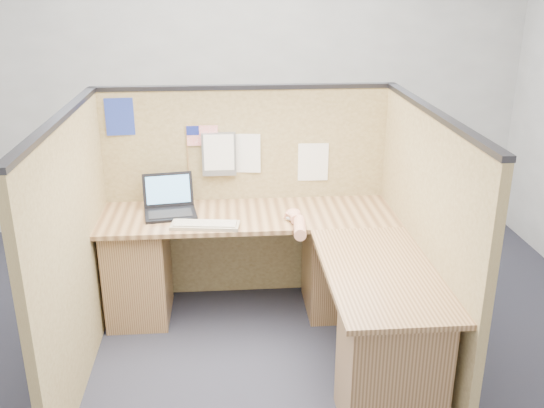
{
  "coord_description": "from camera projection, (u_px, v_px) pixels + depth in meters",
  "views": [
    {
      "loc": [
        -0.14,
        -3.06,
        2.21
      ],
      "look_at": [
        0.14,
        0.5,
        0.86
      ],
      "focal_mm": 40.0,
      "sensor_mm": 36.0,
      "label": 1
    }
  ],
  "objects": [
    {
      "name": "blue_poster",
      "position": [
        120.0,
        117.0,
        4.01
      ],
      "size": [
        0.19,
        0.02,
        0.25
      ],
      "primitive_type": "cube",
      "rotation": [
        0.0,
        0.0,
        0.06
      ],
      "color": "navy",
      "rests_on": "cubicle_partitions"
    },
    {
      "name": "mouse",
      "position": [
        293.0,
        217.0,
        3.9
      ],
      "size": [
        0.12,
        0.09,
        0.05
      ],
      "primitive_type": "ellipsoid",
      "rotation": [
        0.0,
        0.0,
        0.17
      ],
      "color": "silver",
      "rests_on": "l_desk"
    },
    {
      "name": "hand_forearm",
      "position": [
        298.0,
        223.0,
        3.77
      ],
      "size": [
        0.11,
        0.4,
        0.08
      ],
      "color": "tan",
      "rests_on": "l_desk"
    },
    {
      "name": "cubicle_partitions",
      "position": [
        250.0,
        223.0,
        3.77
      ],
      "size": [
        2.06,
        1.83,
        1.53
      ],
      "color": "olive",
      "rests_on": "floor"
    },
    {
      "name": "wall_back",
      "position": [
        239.0,
        76.0,
        5.25
      ],
      "size": [
        5.0,
        0.0,
        5.0
      ],
      "primitive_type": "plane",
      "rotation": [
        1.57,
        0.0,
        0.0
      ],
      "color": "#9D9FA2",
      "rests_on": "floor"
    },
    {
      "name": "file_holder",
      "position": [
        219.0,
        154.0,
        4.13
      ],
      "size": [
        0.23,
        0.05,
        0.3
      ],
      "color": "slate",
      "rests_on": "cubicle_partitions"
    },
    {
      "name": "paper_right",
      "position": [
        313.0,
        162.0,
        4.23
      ],
      "size": [
        0.21,
        0.01,
        0.27
      ],
      "primitive_type": "cube",
      "rotation": [
        0.0,
        0.0,
        -0.03
      ],
      "color": "white",
      "rests_on": "cubicle_partitions"
    },
    {
      "name": "american_flag",
      "position": [
        199.0,
        138.0,
        4.09
      ],
      "size": [
        0.22,
        0.01,
        0.37
      ],
      "color": "olive",
      "rests_on": "cubicle_partitions"
    },
    {
      "name": "floor",
      "position": [
        255.0,
        368.0,
        3.64
      ],
      "size": [
        5.0,
        5.0,
        0.0
      ],
      "primitive_type": "plane",
      "color": "black",
      "rests_on": "ground"
    },
    {
      "name": "paper_left",
      "position": [
        245.0,
        153.0,
        4.17
      ],
      "size": [
        0.21,
        0.03,
        0.27
      ],
      "primitive_type": "cube",
      "rotation": [
        0.0,
        0.0,
        -0.12
      ],
      "color": "white",
      "rests_on": "cubicle_partitions"
    },
    {
      "name": "l_desk",
      "position": [
        281.0,
        286.0,
        3.78
      ],
      "size": [
        1.95,
        1.75,
        0.73
      ],
      "color": "brown",
      "rests_on": "floor"
    },
    {
      "name": "keyboard",
      "position": [
        205.0,
        225.0,
        3.8
      ],
      "size": [
        0.44,
        0.2,
        0.03
      ],
      "rotation": [
        0.0,
        0.0,
        -0.13
      ],
      "color": "gray",
      "rests_on": "l_desk"
    },
    {
      "name": "laptop",
      "position": [
        171.0,
        204.0,
        4.03
      ],
      "size": [
        0.37,
        0.36,
        0.24
      ],
      "rotation": [
        0.0,
        0.0,
        0.14
      ],
      "color": "black",
      "rests_on": "l_desk"
    }
  ]
}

